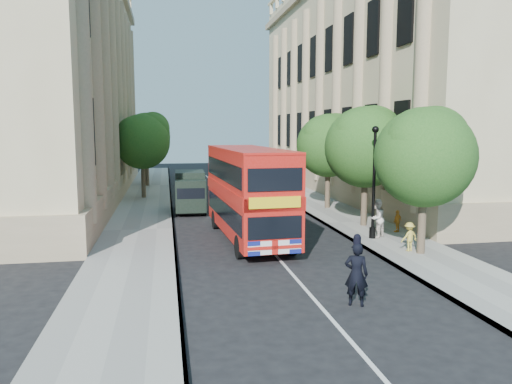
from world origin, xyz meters
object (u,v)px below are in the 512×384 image
double_decker_bus (248,191)px  box_van (190,192)px  woman_pedestrian (377,218)px  lamp_post (374,187)px  police_constable (356,274)px

double_decker_bus → box_van: 8.80m
box_van → woman_pedestrian: (8.14, -9.48, -0.20)m
lamp_post → police_constable: 9.03m
double_decker_bus → police_constable: size_ratio=4.89×
double_decker_bus → woman_pedestrian: size_ratio=5.09×
double_decker_bus → police_constable: (1.69, -9.10, -1.38)m
box_van → woman_pedestrian: 12.49m
box_van → woman_pedestrian: size_ratio=2.45×
police_constable → lamp_post: bearing=-93.0°
lamp_post → police_constable: bearing=-116.4°
double_decker_bus → woman_pedestrian: bearing=-13.3°
box_van → police_constable: box_van is taller
police_constable → woman_pedestrian: bearing=-94.1°
box_van → lamp_post: bearing=-48.9°
box_van → police_constable: (3.95, -17.53, -0.28)m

